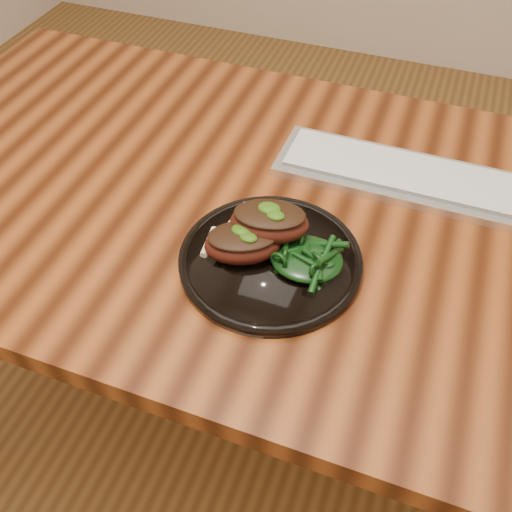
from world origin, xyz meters
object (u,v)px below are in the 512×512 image
at_px(desk, 305,244).
at_px(greens_heap, 307,255).
at_px(plate, 270,260).
at_px(keyboard, 410,177).
at_px(lamb_chop_front, 243,242).

xyz_separation_m(desk, greens_heap, (0.04, -0.13, 0.12)).
bearing_deg(greens_heap, plate, -174.81).
height_order(plate, keyboard, keyboard).
relative_size(plate, greens_heap, 2.52).
bearing_deg(desk, keyboard, 41.99).
distance_m(lamb_chop_front, keyboard, 0.34).
distance_m(greens_heap, keyboard, 0.28).
distance_m(desk, plate, 0.16).
distance_m(desk, greens_heap, 0.18).
bearing_deg(keyboard, desk, -138.01).
height_order(desk, keyboard, keyboard).
relative_size(desk, lamb_chop_front, 11.88).
relative_size(plate, lamb_chop_front, 2.03).
relative_size(plate, keyboard, 0.59).
bearing_deg(greens_heap, desk, 105.06).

